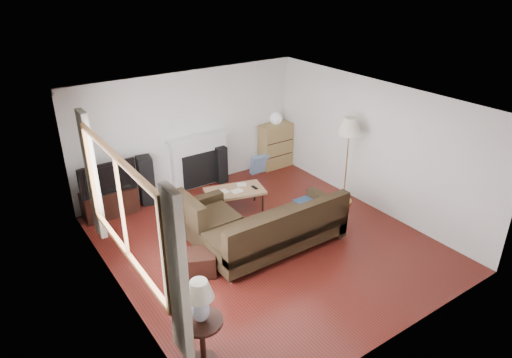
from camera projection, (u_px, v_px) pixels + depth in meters
room at (266, 177)px, 7.40m from camera, size 5.10×5.60×2.54m
window at (121, 208)px, 5.87m from camera, size 0.12×2.74×1.54m
curtain_near at (178, 276)px, 4.83m from camera, size 0.10×0.35×2.10m
curtain_far at (92, 176)px, 7.09m from camera, size 0.10×0.35×2.10m
fireplace at (200, 161)px, 9.73m from camera, size 1.40×0.26×1.15m
tv_stand at (110, 202)px, 8.72m from camera, size 1.01×0.45×0.51m
television at (106, 176)px, 8.48m from camera, size 1.06×0.14×0.61m
speaker_left at (146, 180)px, 9.04m from camera, size 0.32×0.37×0.99m
speaker_right at (220, 164)px, 9.97m from camera, size 0.24×0.28×0.82m
bookshelf at (275, 146)px, 10.66m from camera, size 0.76×0.36×1.05m
globe_lamp at (276, 118)px, 10.38m from camera, size 0.28×0.28×0.28m
sectional_sofa at (276, 227)px, 7.58m from camera, size 2.62×1.92×0.85m
coffee_table at (235, 200)px, 8.89m from camera, size 1.24×0.88×0.44m
footstool at (201, 263)px, 7.08m from camera, size 0.58×0.58×0.37m
floor_lamp at (347, 161)px, 8.90m from camera, size 0.60×0.60×1.78m
side_table at (203, 341)px, 5.44m from camera, size 0.52×0.52×0.65m
table_lamp at (200, 301)px, 5.18m from camera, size 0.34×0.34×0.55m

